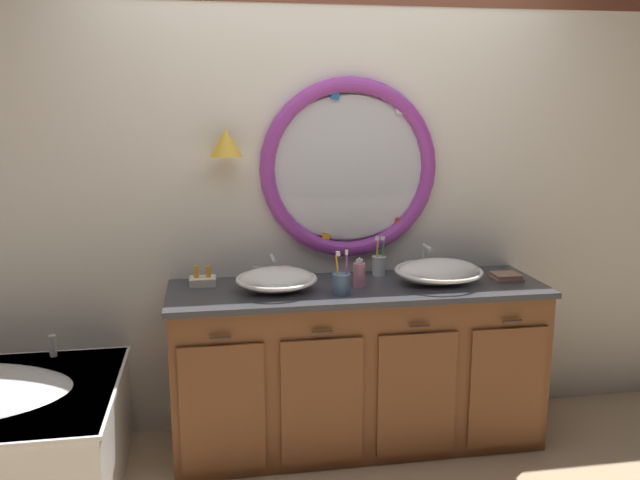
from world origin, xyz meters
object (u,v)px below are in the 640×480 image
toiletry_basket (203,280)px  sink_basin_right (439,271)px  toothbrush_holder_right (379,264)px  folded_hand_towel (506,277)px  soap_dispenser (359,274)px  toothbrush_holder_left (341,283)px  sink_basin_left (277,279)px

toiletry_basket → sink_basin_right: bearing=-8.1°
sink_basin_right → toothbrush_holder_right: 0.34m
folded_hand_towel → toiletry_basket: bearing=174.1°
soap_dispenser → toiletry_basket: size_ratio=1.15×
folded_hand_towel → toothbrush_holder_left: bearing=-172.6°
sink_basin_right → soap_dispenser: (-0.42, 0.01, 0.00)m
toothbrush_holder_left → soap_dispenser: toothbrush_holder_left is taller
soap_dispenser → toiletry_basket: 0.81m
soap_dispenser → sink_basin_left: bearing=-178.9°
folded_hand_towel → sink_basin_right: bearing=-178.7°
toothbrush_holder_right → folded_hand_towel: bearing=-17.9°
sink_basin_left → toothbrush_holder_left: (0.31, -0.11, -0.00)m
sink_basin_right → soap_dispenser: 0.42m
toothbrush_holder_right → toiletry_basket: 0.95m
folded_hand_towel → toothbrush_holder_right: bearing=162.1°
sink_basin_left → toiletry_basket: (-0.36, 0.17, -0.03)m
toothbrush_holder_left → soap_dispenser: size_ratio=1.44×
soap_dispenser → sink_basin_right: bearing=-1.1°
toothbrush_holder_right → folded_hand_towel: 0.68m
sink_basin_left → toothbrush_holder_left: size_ratio=1.84×
sink_basin_left → soap_dispenser: (0.42, 0.01, 0.01)m
toothbrush_holder_left → toothbrush_holder_right: bearing=49.9°
toothbrush_holder_left → soap_dispenser: (0.12, 0.12, 0.01)m
soap_dispenser → toiletry_basket: bearing=168.3°
soap_dispenser → toiletry_basket: (-0.79, 0.16, -0.04)m
sink_basin_right → soap_dispenser: size_ratio=2.97×
toothbrush_holder_left → sink_basin_left: bearing=160.2°
sink_basin_right → folded_hand_towel: size_ratio=3.08×
toiletry_basket → folded_hand_towel: bearing=-5.9°
toothbrush_holder_left → soap_dispenser: bearing=45.2°
toothbrush_holder_left → toothbrush_holder_right: 0.43m
toothbrush_holder_right → folded_hand_towel: (0.64, -0.21, -0.04)m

